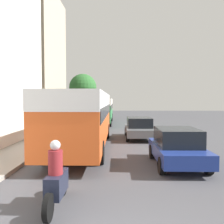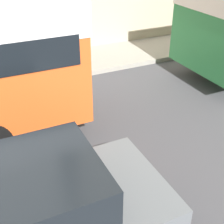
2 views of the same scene
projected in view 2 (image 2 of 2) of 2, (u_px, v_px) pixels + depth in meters
The scene contains 1 object.
car_crossing at pixel (11, 219), 4.06m from camera, with size 1.94×4.41×1.49m.
Camera 2 is at (4.51, 14.08, 4.05)m, focal length 50.00 mm.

